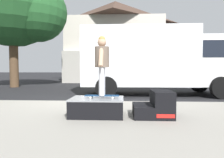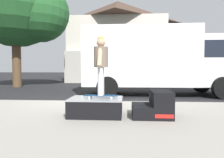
% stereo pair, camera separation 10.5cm
% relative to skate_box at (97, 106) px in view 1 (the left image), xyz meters
% --- Properties ---
extents(ground_plane, '(140.00, 140.00, 0.00)m').
position_rel_skate_box_xyz_m(ground_plane, '(-1.34, 2.60, -0.34)').
color(ground_plane, black).
extents(sidewalk_slab, '(50.00, 5.00, 0.12)m').
position_rel_skate_box_xyz_m(sidewalk_slab, '(-1.34, -0.40, -0.28)').
color(sidewalk_slab, gray).
rests_on(sidewalk_slab, ground).
extents(skate_box, '(1.22, 0.86, 0.41)m').
position_rel_skate_box_xyz_m(skate_box, '(0.00, 0.00, 0.00)').
color(skate_box, black).
rests_on(skate_box, sidewalk_slab).
extents(kicker_ramp, '(0.86, 0.84, 0.59)m').
position_rel_skate_box_xyz_m(kicker_ramp, '(1.35, -0.00, 0.02)').
color(kicker_ramp, black).
rests_on(kicker_ramp, sidewalk_slab).
extents(skateboard, '(0.78, 0.21, 0.07)m').
position_rel_skate_box_xyz_m(skateboard, '(0.12, -0.03, 0.25)').
color(skateboard, navy).
rests_on(skateboard, skate_box).
extents(skater_kid, '(0.33, 0.69, 1.35)m').
position_rel_skate_box_xyz_m(skater_kid, '(0.12, -0.03, 1.05)').
color(skater_kid, silver).
rests_on(skater_kid, skateboard).
extents(box_truck, '(6.91, 2.63, 3.05)m').
position_rel_skate_box_xyz_m(box_truck, '(2.29, 4.80, 1.36)').
color(box_truck, silver).
rests_on(box_truck, ground).
extents(street_tree_main, '(6.57, 5.98, 8.69)m').
position_rel_skate_box_xyz_m(street_tree_main, '(-6.31, 8.30, 5.18)').
color(street_tree_main, brown).
rests_on(street_tree_main, ground).
extents(house_behind, '(9.54, 8.23, 8.40)m').
position_rel_skate_box_xyz_m(house_behind, '(-0.16, 16.47, 3.90)').
color(house_behind, beige).
rests_on(house_behind, ground).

